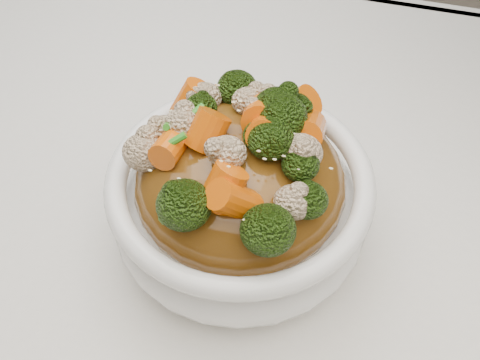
% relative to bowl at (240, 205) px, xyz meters
% --- Properties ---
extents(tablecloth, '(1.20, 0.80, 0.04)m').
position_rel_bowl_xyz_m(tablecloth, '(-0.00, 0.01, -0.06)').
color(tablecloth, white).
rests_on(tablecloth, dining_table).
extents(bowl, '(0.27, 0.27, 0.08)m').
position_rel_bowl_xyz_m(bowl, '(0.00, 0.00, 0.00)').
color(bowl, white).
rests_on(bowl, tablecloth).
extents(sauce_base, '(0.22, 0.22, 0.09)m').
position_rel_bowl_xyz_m(sauce_base, '(0.00, 0.00, 0.03)').
color(sauce_base, '#5D370F').
rests_on(sauce_base, bowl).
extents(carrots, '(0.22, 0.22, 0.05)m').
position_rel_bowl_xyz_m(carrots, '(0.00, 0.00, 0.09)').
color(carrots, '#D65807').
rests_on(carrots, sauce_base).
extents(broccoli, '(0.22, 0.22, 0.04)m').
position_rel_bowl_xyz_m(broccoli, '(0.00, 0.00, 0.09)').
color(broccoli, black).
rests_on(broccoli, sauce_base).
extents(cauliflower, '(0.22, 0.22, 0.04)m').
position_rel_bowl_xyz_m(cauliflower, '(0.00, 0.00, 0.09)').
color(cauliflower, beige).
rests_on(cauliflower, sauce_base).
extents(scallions, '(0.16, 0.16, 0.02)m').
position_rel_bowl_xyz_m(scallions, '(0.00, 0.00, 0.09)').
color(scallions, '#2F8A20').
rests_on(scallions, sauce_base).
extents(sesame_seeds, '(0.19, 0.19, 0.01)m').
position_rel_bowl_xyz_m(sesame_seeds, '(0.00, 0.00, 0.09)').
color(sesame_seeds, beige).
rests_on(sesame_seeds, sauce_base).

